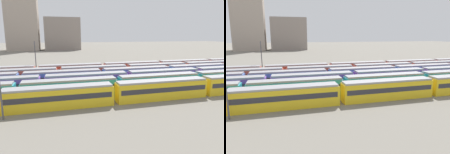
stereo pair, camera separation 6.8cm
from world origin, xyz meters
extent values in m
plane|color=slate|center=(0.00, 13.00, 0.00)|extent=(600.00, 600.00, 0.00)
cube|color=yellow|center=(9.67, 0.00, 1.70)|extent=(18.00, 3.00, 3.40)
cube|color=#2D2D33|center=(9.67, 0.00, 2.11)|extent=(17.20, 3.06, 0.90)
cube|color=#939399|center=(9.67, 0.00, 3.57)|extent=(17.60, 2.70, 0.35)
cube|color=yellow|center=(28.57, 0.00, 1.70)|extent=(18.00, 3.00, 3.40)
cube|color=#2D2D33|center=(28.57, 0.00, 2.11)|extent=(17.20, 3.06, 0.90)
cube|color=#939399|center=(28.57, 0.00, 3.57)|extent=(17.60, 2.70, 0.35)
cube|color=teal|center=(11.87, 5.20, 1.70)|extent=(18.00, 3.00, 3.40)
cube|color=#2D2D33|center=(11.87, 5.20, 2.11)|extent=(17.20, 3.06, 0.90)
cube|color=#939399|center=(11.87, 5.20, 3.57)|extent=(17.60, 2.70, 0.35)
cube|color=teal|center=(30.77, 5.20, 1.70)|extent=(18.00, 3.00, 3.40)
cube|color=#2D2D33|center=(30.77, 5.20, 2.11)|extent=(17.20, 3.06, 0.90)
cube|color=#939399|center=(30.77, 5.20, 3.57)|extent=(17.60, 2.70, 0.35)
cube|color=#6B429E|center=(15.92, 10.40, 1.70)|extent=(18.00, 3.00, 3.40)
cube|color=#2D2D33|center=(15.92, 10.40, 2.11)|extent=(17.20, 3.06, 0.90)
cube|color=#939399|center=(15.92, 10.40, 3.57)|extent=(17.60, 2.70, 0.35)
cube|color=#6B429E|center=(34.82, 10.40, 1.70)|extent=(18.00, 3.00, 3.40)
cube|color=#2D2D33|center=(34.82, 10.40, 2.11)|extent=(17.20, 3.06, 0.90)
cube|color=#939399|center=(34.82, 10.40, 3.57)|extent=(17.60, 2.70, 0.35)
cube|color=#4C70BC|center=(10.92, 15.60, 1.70)|extent=(18.00, 3.00, 3.40)
cube|color=#2D2D33|center=(10.92, 15.60, 2.11)|extent=(17.20, 3.06, 0.90)
cube|color=#939399|center=(10.92, 15.60, 3.57)|extent=(17.60, 2.70, 0.35)
cube|color=#4C70BC|center=(29.82, 15.60, 1.70)|extent=(18.00, 3.00, 3.40)
cube|color=#2D2D33|center=(29.82, 15.60, 2.11)|extent=(17.20, 3.06, 0.90)
cube|color=#939399|center=(29.82, 15.60, 3.57)|extent=(17.60, 2.70, 0.35)
cube|color=#4C70BC|center=(48.72, 15.60, 1.70)|extent=(18.00, 3.00, 3.40)
cube|color=#2D2D33|center=(48.72, 15.60, 2.11)|extent=(17.20, 3.06, 0.90)
cube|color=#939399|center=(48.72, 15.60, 3.57)|extent=(17.60, 2.70, 0.35)
cube|color=#BC4C38|center=(0.65, 20.80, 1.70)|extent=(18.00, 3.00, 3.40)
cube|color=#2D2D33|center=(0.65, 20.80, 2.11)|extent=(17.20, 3.06, 0.90)
cube|color=#939399|center=(0.65, 20.80, 3.57)|extent=(17.60, 2.70, 0.35)
cube|color=#BC4C38|center=(19.55, 20.80, 1.70)|extent=(18.00, 3.00, 3.40)
cube|color=#2D2D33|center=(19.55, 20.80, 2.11)|extent=(17.20, 3.06, 0.90)
cube|color=#939399|center=(19.55, 20.80, 3.57)|extent=(17.60, 2.70, 0.35)
cube|color=#BC4C38|center=(38.45, 20.80, 1.70)|extent=(18.00, 3.00, 3.40)
cube|color=#2D2D33|center=(38.45, 20.80, 2.11)|extent=(17.20, 3.06, 0.90)
cube|color=#939399|center=(38.45, 20.80, 3.57)|extent=(17.60, 2.70, 0.35)
cube|color=#BC4C38|center=(57.35, 20.80, 1.70)|extent=(18.00, 3.00, 3.40)
cube|color=#2D2D33|center=(57.35, 20.80, 2.11)|extent=(17.20, 3.06, 0.90)
cube|color=#939399|center=(57.35, 20.80, 3.57)|extent=(17.60, 2.70, 0.35)
cube|color=#BC4C38|center=(-5.21, 26.00, 1.70)|extent=(18.00, 3.00, 3.40)
cube|color=#2D2D33|center=(-5.21, 26.00, 2.11)|extent=(17.20, 3.06, 0.90)
cube|color=#BC4C38|center=(13.69, 26.00, 1.70)|extent=(18.00, 3.00, 3.40)
cube|color=#2D2D33|center=(13.69, 26.00, 2.11)|extent=(17.20, 3.06, 0.90)
cube|color=#939399|center=(13.69, 26.00, 3.57)|extent=(17.60, 2.70, 0.35)
cube|color=#BC4C38|center=(32.59, 26.00, 1.70)|extent=(18.00, 3.00, 3.40)
cube|color=#2D2D33|center=(32.59, 26.00, 2.11)|extent=(17.20, 3.06, 0.90)
cube|color=#939399|center=(32.59, 26.00, 3.57)|extent=(17.60, 2.70, 0.35)
cube|color=#BC4C38|center=(51.49, 26.00, 1.70)|extent=(18.00, 3.00, 3.40)
cube|color=#2D2D33|center=(51.49, 26.00, 2.11)|extent=(17.20, 3.06, 0.90)
cube|color=#939399|center=(51.49, 26.00, 3.57)|extent=(17.60, 2.70, 0.35)
cylinder|color=#4C4C51|center=(1.52, -2.84, 4.67)|extent=(0.24, 0.24, 9.34)
cylinder|color=#4C4C51|center=(3.88, 28.90, 5.16)|extent=(0.24, 0.24, 10.32)
cube|color=#47474C|center=(3.88, 28.90, 9.72)|extent=(0.16, 3.20, 0.16)
cube|color=#A89989|center=(-13.21, 144.32, 26.52)|extent=(22.98, 21.40, 53.04)
cube|color=gray|center=(16.43, 144.32, 12.84)|extent=(27.95, 18.68, 25.69)
camera|label=1|loc=(9.18, -34.30, 12.07)|focal=33.20mm
camera|label=2|loc=(9.24, -34.32, 12.07)|focal=33.20mm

